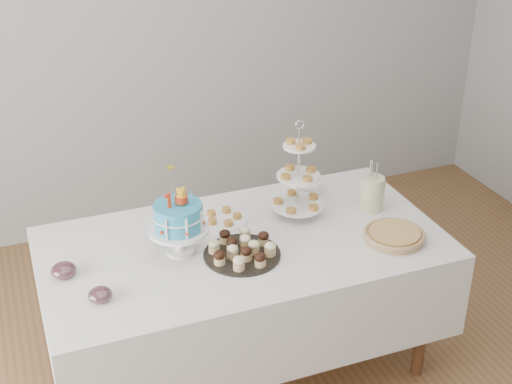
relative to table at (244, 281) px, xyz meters
name	(u,v)px	position (x,y,z in m)	size (l,w,h in m)	color
walls	(268,156)	(0.00, -0.30, 0.81)	(5.04, 4.04, 2.70)	#9B9EA0
table	(244,281)	(0.00, 0.00, 0.00)	(1.92, 1.02, 0.77)	silver
birthday_cake	(179,231)	(-0.31, 0.02, 0.35)	(0.28, 0.28, 0.43)	white
cupcake_tray	(242,248)	(-0.05, -0.11, 0.27)	(0.36, 0.36, 0.08)	black
pie	(394,235)	(0.68, -0.24, 0.25)	(0.30, 0.30, 0.05)	#A58159
tiered_stand	(298,176)	(0.35, 0.15, 0.44)	(0.27, 0.27, 0.52)	silver
plate_stack	(305,187)	(0.49, 0.36, 0.26)	(0.17, 0.17, 0.07)	white
pastry_plate	(223,218)	(-0.03, 0.22, 0.24)	(0.24, 0.24, 0.04)	white
jam_bowl_a	(100,295)	(-0.72, -0.22, 0.26)	(0.10, 0.10, 0.06)	silver
jam_bowl_b	(64,270)	(-0.84, 0.01, 0.26)	(0.11, 0.11, 0.07)	silver
utensil_pitcher	(372,192)	(0.73, 0.07, 0.33)	(0.13, 0.12, 0.28)	white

